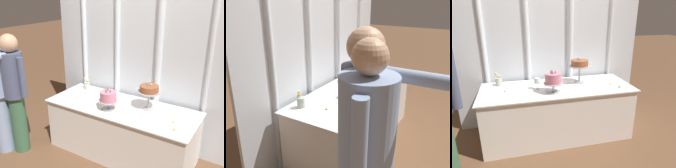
% 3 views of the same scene
% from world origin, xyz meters
% --- Properties ---
extents(ground_plane, '(24.00, 24.00, 0.00)m').
position_xyz_m(ground_plane, '(0.00, 0.00, 0.00)').
color(ground_plane, brown).
extents(draped_curtain, '(2.81, 0.15, 2.89)m').
position_xyz_m(draped_curtain, '(-0.01, 0.57, 1.53)').
color(draped_curtain, silver).
rests_on(draped_curtain, ground_plane).
extents(cake_table, '(2.04, 0.81, 0.74)m').
position_xyz_m(cake_table, '(0.00, 0.10, 0.37)').
color(cake_table, white).
rests_on(cake_table, ground_plane).
extents(cake_display_nearleft, '(0.25, 0.25, 0.30)m').
position_xyz_m(cake_display_nearleft, '(-0.09, -0.08, 0.91)').
color(cake_display_nearleft, '#B2B2B7').
rests_on(cake_display_nearleft, cake_table).
extents(cake_display_nearright, '(0.30, 0.30, 0.37)m').
position_xyz_m(cake_display_nearright, '(0.34, 0.20, 1.01)').
color(cake_display_nearright, '#B2B2B7').
rests_on(cake_display_nearright, cake_table).
extents(wine_glass, '(0.07, 0.07, 0.15)m').
position_xyz_m(wine_glass, '(-0.28, 0.09, 0.85)').
color(wine_glass, silver).
rests_on(wine_glass, cake_table).
extents(flower_vase, '(0.09, 0.09, 0.19)m').
position_xyz_m(flower_vase, '(-0.77, 0.36, 0.80)').
color(flower_vase, '#B2C1B2').
rests_on(flower_vase, cake_table).
extents(tealight_far_left, '(0.04, 0.04, 0.04)m').
position_xyz_m(tealight_far_left, '(-0.69, 0.09, 0.75)').
color(tealight_far_left, beige).
rests_on(tealight_far_left, cake_table).
extents(tealight_near_left, '(0.05, 0.05, 0.03)m').
position_xyz_m(tealight_near_left, '(0.75, 0.03, 0.75)').
color(tealight_near_left, beige).
rests_on(tealight_near_left, cake_table).
extents(tealight_near_right, '(0.05, 0.05, 0.04)m').
position_xyz_m(tealight_near_right, '(0.82, -0.12, 0.75)').
color(tealight_near_right, beige).
rests_on(tealight_near_right, cake_table).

